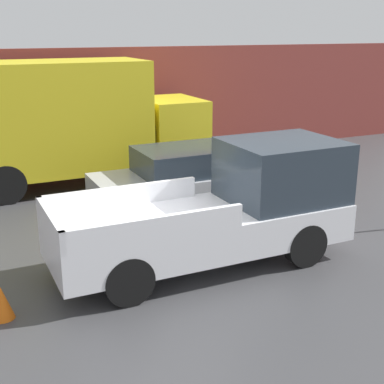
# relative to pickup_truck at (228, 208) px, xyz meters

# --- Properties ---
(ground_plane) EXTENTS (60.00, 60.00, 0.00)m
(ground_plane) POSITION_rel_pickup_truck_xyz_m (-1.44, -0.05, -1.03)
(ground_plane) COLOR #3D3D3F
(building_wall) EXTENTS (28.00, 0.15, 3.68)m
(building_wall) POSITION_rel_pickup_truck_xyz_m (-1.44, 8.49, 0.81)
(building_wall) COLOR brown
(building_wall) RESTS_ON ground
(pickup_truck) EXTENTS (5.55, 1.98, 2.22)m
(pickup_truck) POSITION_rel_pickup_truck_xyz_m (0.00, 0.00, 0.00)
(pickup_truck) COLOR silver
(pickup_truck) RESTS_ON ground
(car) EXTENTS (4.27, 1.95, 1.52)m
(car) POSITION_rel_pickup_truck_xyz_m (0.48, 3.09, -0.25)
(car) COLOR #B7BABF
(car) RESTS_ON ground
(delivery_truck) EXTENTS (7.46, 2.37, 3.43)m
(delivery_truck) POSITION_rel_pickup_truck_xyz_m (-1.68, 6.40, 0.80)
(delivery_truck) COLOR gold
(delivery_truck) RESTS_ON ground
(traffic_cone) EXTENTS (0.35, 0.35, 0.53)m
(traffic_cone) POSITION_rel_pickup_truck_xyz_m (-4.17, -0.46, -0.77)
(traffic_cone) COLOR orange
(traffic_cone) RESTS_ON ground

